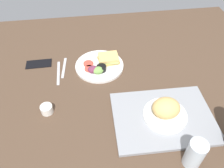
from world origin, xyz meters
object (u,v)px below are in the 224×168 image
espresso_cup (47,109)px  knife (58,73)px  serving_tray (163,117)px  bread_plate_near (166,110)px  cell_phone (39,64)px  plate_with_salad (101,65)px  drinking_glass (195,154)px  fork (64,67)px

espresso_cup → knife: 26.89cm
serving_tray → bread_plate_near: bread_plate_near is taller
serving_tray → cell_phone: (59.44, -46.85, -0.40)cm
serving_tray → knife: bearing=-38.0°
plate_with_salad → espresso_cup: size_ratio=4.84×
serving_tray → plate_with_salad: 46.12cm
drinking_glass → fork: size_ratio=0.78×
plate_with_salad → cell_phone: bearing=-12.4°
bread_plate_near → cell_phone: bread_plate_near is taller
knife → plate_with_salad: bearing=93.4°
plate_with_salad → cell_phone: (35.06, -7.71, -1.37)cm
serving_tray → cell_phone: serving_tray is taller
knife → espresso_cup: bearing=-9.6°
plate_with_salad → espresso_cup: 39.61cm
drinking_glass → espresso_cup: bearing=-30.0°
plate_with_salad → knife: plate_with_salad is taller
cell_phone → serving_tray: bearing=141.1°
serving_tray → drinking_glass: drinking_glass is taller
serving_tray → fork: size_ratio=2.65×
drinking_glass → fork: bearing=-51.9°
serving_tray → espresso_cup: size_ratio=8.04×
plate_with_salad → fork: 20.87cm
bread_plate_near → cell_phone: bearing=-37.9°
serving_tray → espresso_cup: 53.49cm
knife → serving_tray: bearing=51.5°
bread_plate_near → plate_with_salad: size_ratio=0.72×
bread_plate_near → plate_with_salad: bearing=-57.4°
plate_with_salad → cell_phone: size_ratio=1.88×
fork → bread_plate_near: bearing=53.2°
serving_tray → bread_plate_near: (-0.49, -0.19, 4.80)cm
serving_tray → cell_phone: 75.69cm
cell_phone → fork: bearing=159.1°
bread_plate_near → espresso_cup: 54.04cm
fork → cell_phone: cell_phone is taller
bread_plate_near → espresso_cup: bearing=-11.6°
bread_plate_near → cell_phone: 76.13cm
bread_plate_near → knife: 61.49cm
bread_plate_near → knife: (48.55, -37.37, -5.35)cm
espresso_cup → drinking_glass: bearing=150.0°
plate_with_salad → drinking_glass: bearing=115.4°
serving_tray → knife: 60.99cm
serving_tray → fork: 61.29cm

